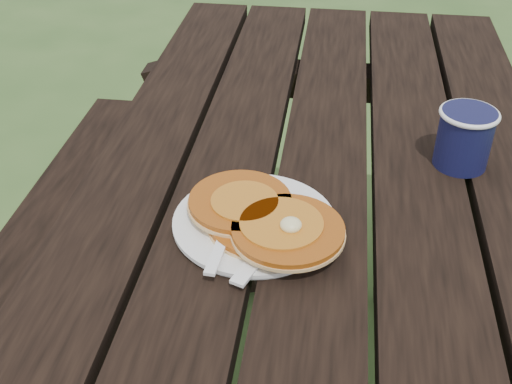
# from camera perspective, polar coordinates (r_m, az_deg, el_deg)

# --- Properties ---
(plate) EXTENTS (0.27, 0.27, 0.01)m
(plate) POSITION_cam_1_polar(r_m,az_deg,el_deg) (0.91, -0.14, -2.74)
(plate) COLOR white
(plate) RESTS_ON picnic_table
(pancake_stack) EXTENTS (0.22, 0.20, 0.04)m
(pancake_stack) POSITION_cam_1_polar(r_m,az_deg,el_deg) (0.89, 0.78, -2.38)
(pancake_stack) COLOR #AF5413
(pancake_stack) RESTS_ON plate
(knife) EXTENTS (0.08, 0.18, 0.00)m
(knife) POSITION_cam_1_polar(r_m,az_deg,el_deg) (0.86, 1.18, -4.57)
(knife) COLOR white
(knife) RESTS_ON plate
(fork) EXTENTS (0.04, 0.16, 0.01)m
(fork) POSITION_cam_1_polar(r_m,az_deg,el_deg) (0.85, -3.22, -4.89)
(fork) COLOR white
(fork) RESTS_ON plate
(coffee_cup) EXTENTS (0.09, 0.09, 0.10)m
(coffee_cup) POSITION_cam_1_polar(r_m,az_deg,el_deg) (1.07, 18.09, 4.86)
(coffee_cup) COLOR #111338
(coffee_cup) RESTS_ON picnic_table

